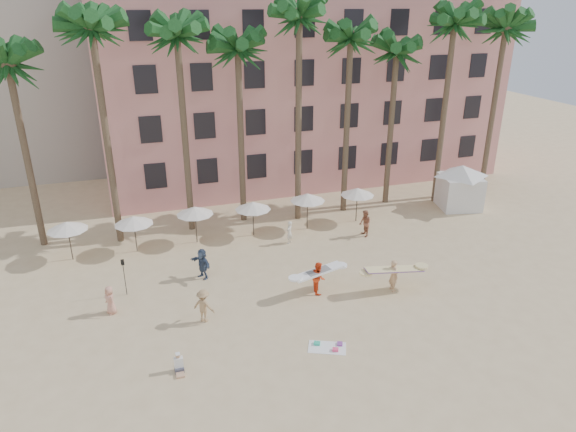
% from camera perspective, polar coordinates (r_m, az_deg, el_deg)
% --- Properties ---
extents(ground, '(120.00, 120.00, 0.00)m').
position_cam_1_polar(ground, '(26.49, 5.26, -12.71)').
color(ground, '#D1B789').
rests_on(ground, ground).
extents(pink_hotel, '(35.00, 14.00, 16.00)m').
position_cam_1_polar(pink_hotel, '(48.94, 1.21, 14.12)').
color(pink_hotel, '#E4948B').
rests_on(pink_hotel, ground).
extents(palm_row, '(44.40, 5.40, 16.30)m').
position_cam_1_polar(palm_row, '(36.03, -2.99, 18.95)').
color(palm_row, brown).
rests_on(palm_row, ground).
extents(umbrella_row, '(22.50, 2.70, 2.73)m').
position_cam_1_polar(umbrella_row, '(35.22, -7.08, 0.90)').
color(umbrella_row, '#332B23').
rests_on(umbrella_row, ground).
extents(cabana, '(5.41, 5.41, 3.50)m').
position_cam_1_polar(cabana, '(42.94, 18.60, 3.53)').
color(cabana, silver).
rests_on(cabana, ground).
extents(beach_towel, '(2.05, 1.66, 0.14)m').
position_cam_1_polar(beach_towel, '(25.44, 4.49, -14.29)').
color(beach_towel, white).
rests_on(beach_towel, ground).
extents(carrier_yellow, '(3.45, 0.99, 1.93)m').
position_cam_1_polar(carrier_yellow, '(29.85, 11.67, -6.29)').
color(carrier_yellow, tan).
rests_on(carrier_yellow, ground).
extents(carrier_white, '(3.11, 1.32, 1.88)m').
position_cam_1_polar(carrier_white, '(29.16, 3.39, -6.73)').
color(carrier_white, '#EC4118').
rests_on(carrier_white, ground).
extents(beachgoers, '(17.83, 8.47, 1.91)m').
position_cam_1_polar(beachgoers, '(30.78, -4.94, -5.28)').
color(beachgoers, beige).
rests_on(beachgoers, ground).
extents(paddle, '(0.18, 0.04, 2.23)m').
position_cam_1_polar(paddle, '(30.09, -17.77, -6.00)').
color(paddle, black).
rests_on(paddle, ground).
extents(seated_man, '(0.41, 0.71, 0.93)m').
position_cam_1_polar(seated_man, '(24.31, -12.02, -15.95)').
color(seated_man, '#3F3F4C').
rests_on(seated_man, ground).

